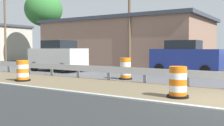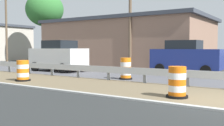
{
  "view_description": "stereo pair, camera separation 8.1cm",
  "coord_description": "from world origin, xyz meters",
  "px_view_note": "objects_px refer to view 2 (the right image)",
  "views": [
    {
      "loc": [
        -8.66,
        -1.12,
        1.65
      ],
      "look_at": [
        2.19,
        5.96,
        0.91
      ],
      "focal_mm": 42.64,
      "sensor_mm": 36.0,
      "label": 1
    },
    {
      "loc": [
        -8.61,
        -1.19,
        1.65
      ],
      "look_at": [
        2.19,
        5.96,
        0.91
      ],
      "focal_mm": 42.64,
      "sensor_mm": 36.0,
      "label": 2
    }
  ],
  "objects_px": {
    "traffic_barrel_close": "(126,70)",
    "utility_pole_near": "(130,11)",
    "car_trailing_near_lane": "(186,57)",
    "traffic_barrel_nearest": "(177,84)",
    "utility_pole_mid": "(6,24)",
    "car_lead_near_lane": "(58,56)",
    "traffic_barrel_mid": "(23,72)"
  },
  "relations": [
    {
      "from": "car_trailing_near_lane",
      "to": "utility_pole_mid",
      "type": "distance_m",
      "value": 22.79
    },
    {
      "from": "car_trailing_near_lane",
      "to": "utility_pole_near",
      "type": "bearing_deg",
      "value": 161.23
    },
    {
      "from": "car_trailing_near_lane",
      "to": "traffic_barrel_nearest",
      "type": "bearing_deg",
      "value": -73.44
    },
    {
      "from": "traffic_barrel_close",
      "to": "utility_pole_mid",
      "type": "height_order",
      "value": "utility_pole_mid"
    },
    {
      "from": "car_lead_near_lane",
      "to": "utility_pole_mid",
      "type": "bearing_deg",
      "value": -20.8
    },
    {
      "from": "traffic_barrel_nearest",
      "to": "car_lead_near_lane",
      "type": "distance_m",
      "value": 11.66
    },
    {
      "from": "traffic_barrel_close",
      "to": "traffic_barrel_mid",
      "type": "distance_m",
      "value": 5.22
    },
    {
      "from": "traffic_barrel_close",
      "to": "utility_pole_near",
      "type": "bearing_deg",
      "value": 27.93
    },
    {
      "from": "traffic_barrel_close",
      "to": "traffic_barrel_nearest",
      "type": "bearing_deg",
      "value": -130.81
    },
    {
      "from": "traffic_barrel_nearest",
      "to": "utility_pole_near",
      "type": "height_order",
      "value": "utility_pole_near"
    },
    {
      "from": "utility_pole_near",
      "to": "car_lead_near_lane",
      "type": "bearing_deg",
      "value": 149.7
    },
    {
      "from": "traffic_barrel_close",
      "to": "utility_pole_near",
      "type": "relative_size",
      "value": 0.13
    },
    {
      "from": "car_lead_near_lane",
      "to": "utility_pole_near",
      "type": "bearing_deg",
      "value": -118.83
    },
    {
      "from": "traffic_barrel_nearest",
      "to": "utility_pole_mid",
      "type": "relative_size",
      "value": 0.12
    },
    {
      "from": "utility_pole_near",
      "to": "utility_pole_mid",
      "type": "xyz_separation_m",
      "value": [
        0.81,
        17.24,
        -0.14
      ]
    },
    {
      "from": "traffic_barrel_mid",
      "to": "traffic_barrel_nearest",
      "type": "bearing_deg",
      "value": -90.42
    },
    {
      "from": "traffic_barrel_close",
      "to": "car_trailing_near_lane",
      "type": "bearing_deg",
      "value": -18.83
    },
    {
      "from": "traffic_barrel_nearest",
      "to": "utility_pole_mid",
      "type": "height_order",
      "value": "utility_pole_mid"
    },
    {
      "from": "traffic_barrel_mid",
      "to": "utility_pole_mid",
      "type": "bearing_deg",
      "value": 57.18
    },
    {
      "from": "traffic_barrel_nearest",
      "to": "utility_pole_near",
      "type": "relative_size",
      "value": 0.12
    },
    {
      "from": "traffic_barrel_close",
      "to": "car_lead_near_lane",
      "type": "height_order",
      "value": "car_lead_near_lane"
    },
    {
      "from": "utility_pole_near",
      "to": "utility_pole_mid",
      "type": "distance_m",
      "value": 17.26
    },
    {
      "from": "traffic_barrel_nearest",
      "to": "traffic_barrel_close",
      "type": "xyz_separation_m",
      "value": [
        3.49,
        4.04,
        0.05
      ]
    },
    {
      "from": "traffic_barrel_nearest",
      "to": "car_trailing_near_lane",
      "type": "distance_m",
      "value": 8.66
    },
    {
      "from": "traffic_barrel_nearest",
      "to": "car_trailing_near_lane",
      "type": "bearing_deg",
      "value": 16.09
    },
    {
      "from": "car_trailing_near_lane",
      "to": "utility_pole_near",
      "type": "xyz_separation_m",
      "value": [
        1.8,
        5.15,
        3.48
      ]
    },
    {
      "from": "car_lead_near_lane",
      "to": "utility_pole_mid",
      "type": "relative_size",
      "value": 0.49
    },
    {
      "from": "traffic_barrel_mid",
      "to": "utility_pole_mid",
      "type": "height_order",
      "value": "utility_pole_mid"
    },
    {
      "from": "car_lead_near_lane",
      "to": "car_trailing_near_lane",
      "type": "bearing_deg",
      "value": -156.67
    },
    {
      "from": "traffic_barrel_close",
      "to": "utility_pole_near",
      "type": "distance_m",
      "value": 8.5
    },
    {
      "from": "traffic_barrel_nearest",
      "to": "traffic_barrel_mid",
      "type": "bearing_deg",
      "value": 89.58
    },
    {
      "from": "traffic_barrel_mid",
      "to": "car_lead_near_lane",
      "type": "relative_size",
      "value": 0.25
    }
  ]
}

